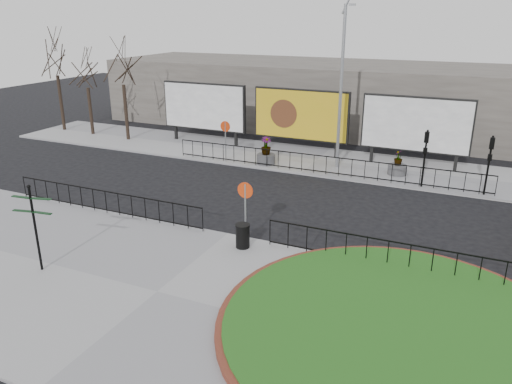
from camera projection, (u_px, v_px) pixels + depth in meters
The scene contains 24 objects.
ground at pixel (228, 236), 20.54m from camera, with size 90.00×90.00×0.00m, color black.
pavement_near at pixel (157, 293), 16.23m from camera, with size 30.00×10.00×0.12m, color gray.
pavement_far at pixel (317, 161), 30.80m from camera, with size 44.00×6.00×0.12m, color gray.
brick_edge at pixel (398, 329), 14.13m from camera, with size 10.40×10.40×0.18m, color brown.
grass_lawn at pixel (398, 329), 14.12m from camera, with size 10.00×10.00×0.22m, color #154913.
railing_near_left at pixel (106, 202), 22.38m from camera, with size 10.00×0.10×1.10m, color black, non-canonical shape.
railing_near_right at pixel (388, 254), 17.53m from camera, with size 9.00×0.10×1.10m, color black, non-canonical shape.
railing_far at pixel (320, 164), 27.90m from camera, with size 18.00×0.10×1.10m, color black, non-canonical shape.
speed_sign_far at pixel (225, 132), 29.89m from camera, with size 0.64×0.07×2.47m.
speed_sign_near at pixel (245, 199), 19.16m from camera, with size 0.64×0.07×2.47m.
billboard_left at pixel (204, 107), 34.07m from camera, with size 6.20×0.31×4.10m.
billboard_mid at pixel (301, 115), 31.36m from camera, with size 6.20×0.31×4.10m.
billboard_right at pixel (416, 125), 28.65m from camera, with size 6.20×0.31×4.10m.
lamp_post at pixel (341, 86), 27.75m from camera, with size 0.74×0.18×9.23m.
signal_pole_a at pixel (425, 150), 25.31m from camera, with size 0.22×0.26×3.00m.
signal_pole_b at pixel (490, 157), 24.15m from camera, with size 0.22×0.26×3.00m.
tree_left at pixel (124, 90), 34.60m from camera, with size 2.00×2.00×7.00m, color #2D2119, non-canonical shape.
tree_mid at pixel (88, 92), 36.35m from camera, with size 2.00×2.00×6.20m, color #2D2119, non-canonical shape.
tree_far at pixel (58, 80), 37.47m from camera, with size 2.00×2.00×7.50m, color #2D2119, non-canonical shape.
building_backdrop at pixel (358, 97), 38.55m from camera, with size 40.00×10.00×5.00m, color #6B635D.
fingerpost_sign at pixel (34, 219), 16.97m from camera, with size 1.48×0.50×3.17m.
litter_bin at pixel (243, 236), 19.12m from camera, with size 0.57×0.57×0.95m.
planter_a at pixel (266, 154), 29.78m from camera, with size 1.10×1.10×1.63m.
planter_c at pixel (397, 167), 27.85m from camera, with size 1.04×1.04×1.39m.
Camera 1 is at (8.77, -16.57, 8.65)m, focal length 35.00 mm.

